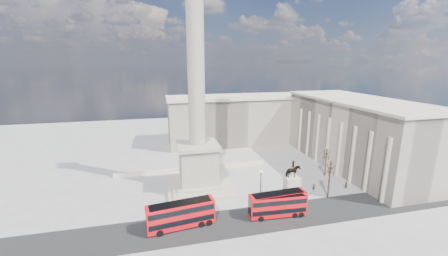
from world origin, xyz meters
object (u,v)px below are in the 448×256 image
victorian_lamp (261,182)px  pedestrian_crossing (276,202)px  red_bus_a (181,214)px  red_bus_b (278,205)px  pedestrian_standing (346,185)px  pedestrian_walking (314,187)px  red_bus_c (278,203)px  nelsons_column (197,134)px  equestrian_statue (292,184)px

victorian_lamp → pedestrian_crossing: 4.96m
red_bus_a → red_bus_b: 17.88m
pedestrian_standing → red_bus_a: bearing=-10.7°
pedestrian_walking → pedestrian_crossing: 12.09m
red_bus_c → pedestrian_walking: bearing=28.0°
red_bus_c → nelsons_column: bearing=129.4°
pedestrian_standing → equestrian_statue: bearing=-18.3°
equestrian_statue → pedestrian_standing: (13.87, 0.59, -2.04)m
equestrian_statue → pedestrian_standing: 14.04m
red_bus_a → pedestrian_crossing: (19.04, 2.99, -1.65)m
equestrian_statue → red_bus_a: bearing=-165.8°
red_bus_c → pedestrian_standing: (19.82, 6.60, -1.52)m
nelsons_column → red_bus_c: bearing=-47.5°
pedestrian_crossing → pedestrian_walking: bearing=-109.7°
nelsons_column → pedestrian_standing: 35.87m
red_bus_c → red_bus_b: bearing=-115.7°
red_bus_a → pedestrian_walking: (30.30, 7.41, -1.68)m
red_bus_b → red_bus_c: 0.74m
red_bus_a → red_bus_c: (18.15, 0.09, -0.17)m
nelsons_column → red_bus_b: bearing=-49.4°
pedestrian_walking → pedestrian_crossing: size_ratio=0.96×
nelsons_column → pedestrian_standing: bearing=-13.1°
red_bus_a → victorian_lamp: bearing=13.0°
red_bus_a → pedestrian_crossing: red_bus_a is taller
nelsons_column → red_bus_b: (12.78, -14.93, -10.63)m
red_bus_b → red_bus_c: (0.28, 0.68, 0.05)m
pedestrian_walking → victorian_lamp: bearing=-168.0°
equestrian_statue → pedestrian_standing: bearing=2.4°
red_bus_a → pedestrian_crossing: 19.34m
pedestrian_walking → pedestrian_crossing: bearing=-150.7°
red_bus_c → equestrian_statue: (5.94, 6.02, 0.52)m
pedestrian_crossing → victorian_lamp: bearing=-11.7°
pedestrian_crossing → red_bus_a: bearing=57.9°
red_bus_a → equestrian_statue: (24.10, 6.10, 0.35)m
red_bus_a → equestrian_statue: 24.86m
nelsons_column → pedestrian_walking: bearing=-15.4°
nelsons_column → red_bus_a: size_ratio=4.15×
victorian_lamp → pedestrian_walking: victorian_lamp is taller
pedestrian_walking → pedestrian_crossing: pedestrian_crossing is taller
equestrian_statue → pedestrian_walking: (6.20, 1.30, -2.03)m
victorian_lamp → red_bus_c: bearing=-80.5°
red_bus_c → equestrian_statue: bearing=42.3°
red_bus_c → pedestrian_walking: size_ratio=6.78×
red_bus_c → equestrian_statue: 8.47m
victorian_lamp → pedestrian_standing: bearing=0.6°
red_bus_c → pedestrian_standing: red_bus_c is taller
red_bus_c → equestrian_statue: size_ratio=1.35×
nelsons_column → victorian_lamp: size_ratio=7.71×
victorian_lamp → equestrian_statue: size_ratio=0.79×
equestrian_statue → pedestrian_crossing: (-5.06, -3.11, -2.00)m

